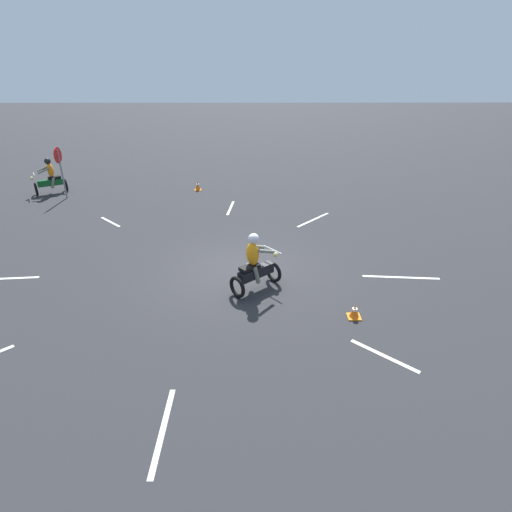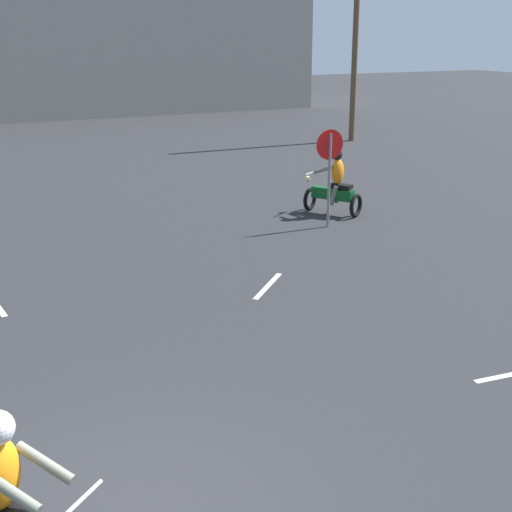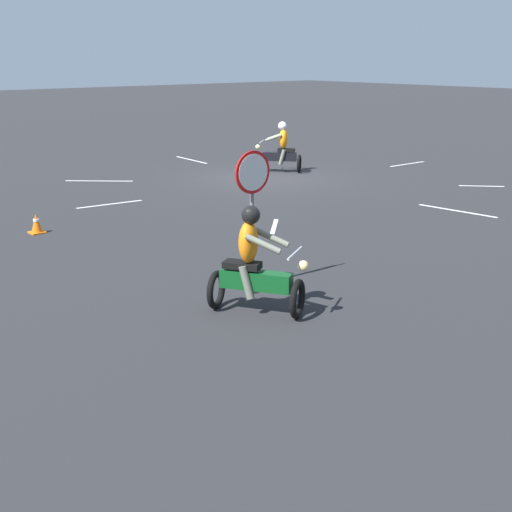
# 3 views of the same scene
# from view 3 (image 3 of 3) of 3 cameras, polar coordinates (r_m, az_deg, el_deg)

# --- Properties ---
(ground_plane) EXTENTS (120.00, 120.00, 0.00)m
(ground_plane) POSITION_cam_3_polar(r_m,az_deg,el_deg) (22.75, 0.69, 6.30)
(ground_plane) COLOR #28282B
(motorcycle_rider_foreground) EXTENTS (1.37, 1.45, 1.66)m
(motorcycle_rider_foreground) POSITION_cam_3_polar(r_m,az_deg,el_deg) (23.70, 1.99, 8.45)
(motorcycle_rider_foreground) COLOR black
(motorcycle_rider_foreground) RESTS_ON ground
(motorcycle_rider_background) EXTENTS (1.23, 1.51, 1.66)m
(motorcycle_rider_background) POSITION_cam_3_polar(r_m,az_deg,el_deg) (10.64, -0.18, -0.88)
(motorcycle_rider_background) COLOR black
(motorcycle_rider_background) RESTS_ON ground
(stop_sign) EXTENTS (0.70, 0.08, 2.30)m
(stop_sign) POSITION_cam_3_polar(r_m,az_deg,el_deg) (11.63, -0.29, 5.19)
(stop_sign) COLOR slate
(stop_sign) RESTS_ON ground
(traffic_cone_mid_center) EXTENTS (0.32, 0.32, 0.43)m
(traffic_cone_mid_center) POSITION_cam_3_polar(r_m,az_deg,el_deg) (16.31, -17.16, 2.48)
(traffic_cone_mid_center) COLOR orange
(traffic_cone_mid_center) RESTS_ON ground
(traffic_cone_mid_left) EXTENTS (0.32, 0.32, 0.33)m
(traffic_cone_mid_left) POSITION_cam_3_polar(r_m,az_deg,el_deg) (26.45, 0.69, 8.00)
(traffic_cone_mid_left) COLOR orange
(traffic_cone_mid_left) RESTS_ON ground
(lane_stripe_e) EXTENTS (1.82, 0.27, 0.01)m
(lane_stripe_e) POSITION_cam_3_polar(r_m,az_deg,el_deg) (19.04, -11.62, 4.09)
(lane_stripe_e) COLOR silver
(lane_stripe_e) RESTS_ON ground
(lane_stripe_ne) EXTENTS (1.10, 1.09, 0.01)m
(lane_stripe_ne) POSITION_cam_3_polar(r_m,az_deg,el_deg) (16.24, 1.47, 2.39)
(lane_stripe_ne) COLOR silver
(lane_stripe_ne) RESTS_ON ground
(lane_stripe_n) EXTENTS (0.29, 2.17, 0.01)m
(lane_stripe_n) POSITION_cam_3_polar(r_m,az_deg,el_deg) (18.56, 15.78, 3.51)
(lane_stripe_n) COLOR silver
(lane_stripe_n) RESTS_ON ground
(lane_stripe_nw) EXTENTS (0.98, 1.02, 0.01)m
(lane_stripe_nw) POSITION_cam_3_polar(r_m,az_deg,el_deg) (22.28, 17.60, 5.36)
(lane_stripe_nw) COLOR silver
(lane_stripe_nw) RESTS_ON ground
(lane_stripe_w) EXTENTS (1.84, 0.10, 0.01)m
(lane_stripe_w) POSITION_cam_3_polar(r_m,az_deg,el_deg) (26.12, 12.02, 7.21)
(lane_stripe_w) COLOR silver
(lane_stripe_w) RESTS_ON ground
(lane_stripe_sw) EXTENTS (1.12, 1.20, 0.01)m
(lane_stripe_sw) POSITION_cam_3_polar(r_m,az_deg,el_deg) (27.64, 2.54, 8.01)
(lane_stripe_sw) COLOR silver
(lane_stripe_sw) RESTS_ON ground
(lane_stripe_s) EXTENTS (0.28, 2.18, 0.01)m
(lane_stripe_s) POSITION_cam_3_polar(r_m,az_deg,el_deg) (26.68, -5.20, 7.67)
(lane_stripe_s) COLOR silver
(lane_stripe_s) RESTS_ON ground
(lane_stripe_se) EXTENTS (1.62, 1.49, 0.01)m
(lane_stripe_se) POSITION_cam_3_polar(r_m,az_deg,el_deg) (22.64, -12.44, 5.89)
(lane_stripe_se) COLOR silver
(lane_stripe_se) RESTS_ON ground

